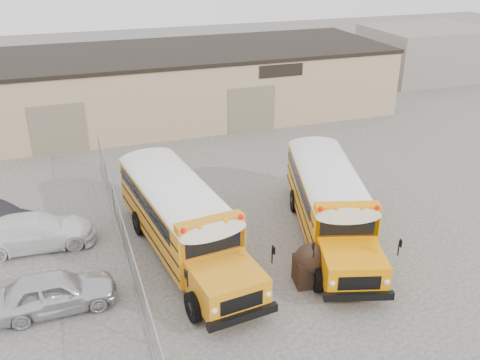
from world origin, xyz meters
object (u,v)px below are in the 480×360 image
object	(u,v)px
school_bus_left	(137,160)
car_silver	(54,292)
tarp_bundle	(310,264)
car_white	(34,232)
school_bus_right	(307,146)

from	to	relation	value
school_bus_left	car_silver	bearing A→B (deg)	-116.74
tarp_bundle	car_silver	size ratio (longest dim) A/B	0.39
tarp_bundle	car_silver	distance (m)	9.07
school_bus_left	car_white	world-z (taller)	school_bus_left
school_bus_right	car_silver	distance (m)	15.07
school_bus_left	tarp_bundle	bearing A→B (deg)	-64.59
school_bus_right	car_white	bearing A→B (deg)	-167.99
school_bus_left	tarp_bundle	distance (m)	11.00
car_silver	car_white	world-z (taller)	same
school_bus_left	tarp_bundle	world-z (taller)	school_bus_left
car_silver	school_bus_left	bearing A→B (deg)	-28.34
tarp_bundle	car_white	world-z (taller)	tarp_bundle
school_bus_left	school_bus_right	bearing A→B (deg)	-6.21
car_silver	car_white	distance (m)	4.61
tarp_bundle	car_white	bearing A→B (deg)	147.93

